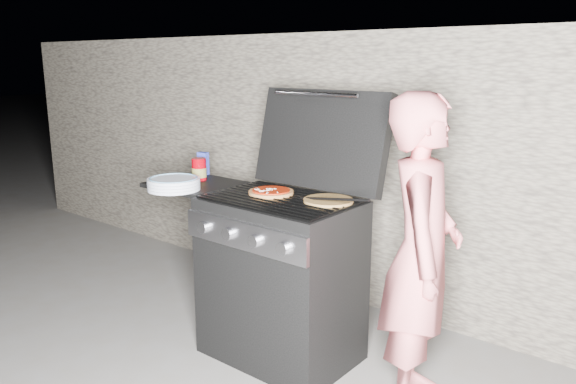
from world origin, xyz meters
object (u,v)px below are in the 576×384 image
Objects in this scene: gas_grill at (247,268)px; sauce_jar at (199,169)px; person at (421,255)px; pizza_topped at (271,191)px.

sauce_jar is (-0.45, 0.06, 0.51)m from gas_grill.
person is (1.03, 0.08, 0.29)m from gas_grill.
person reaches higher than gas_grill.
sauce_jar is (-0.61, 0.03, 0.05)m from pizza_topped.
pizza_topped is 1.81× the size of sauce_jar.
sauce_jar reaches higher than gas_grill.
sauce_jar is at bearing 171.97° from gas_grill.
sauce_jar is at bearing 67.77° from person.
sauce_jar is 1.50m from person.
person reaches higher than sauce_jar.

